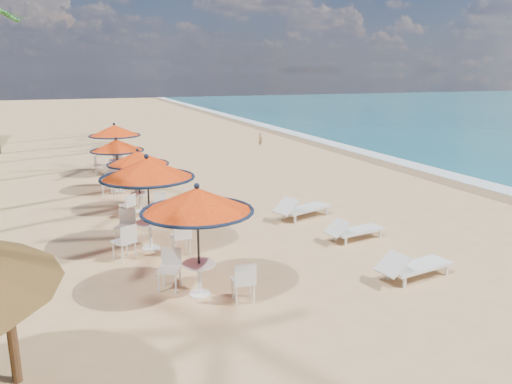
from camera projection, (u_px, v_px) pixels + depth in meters
The scene contains 12 objects.
ground at pixel (381, 265), 12.36m from camera, with size 160.00×160.00×0.00m, color tan.
foam_strip at pixel (421, 168), 24.67m from camera, with size 1.20×140.00×0.04m, color white.
wetsand_band at pixel (406, 169), 24.35m from camera, with size 1.40×140.00×0.02m, color olive.
station_0 at pixel (198, 211), 10.30m from camera, with size 2.37×2.37×2.47m.
station_1 at pixel (146, 181), 13.04m from camera, with size 2.49×2.49×2.60m.
station_2 at pixel (138, 166), 16.72m from camera, with size 2.08×2.08×2.17m.
station_3 at pixel (116, 152), 19.51m from camera, with size 2.08×2.11×2.17m.
station_4 at pixel (115, 137), 22.69m from camera, with size 2.31×2.31×2.41m.
lounger_near at pixel (412, 266), 11.47m from camera, with size 2.04×0.92×0.70m.
lounger_mid at pixel (353, 230), 14.12m from camera, with size 1.89×0.86×0.65m.
lounger_far at pixel (301, 208), 16.20m from camera, with size 2.19×1.30×0.75m.
person at pixel (260, 139), 31.90m from camera, with size 0.31×0.20×0.86m, color #98714D.
Camera 1 is at (-7.06, -9.68, 4.71)m, focal length 35.00 mm.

